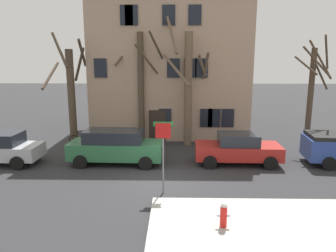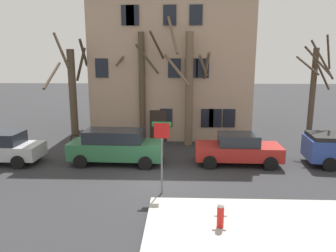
% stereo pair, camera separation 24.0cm
% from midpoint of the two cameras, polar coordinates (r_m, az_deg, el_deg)
% --- Properties ---
extents(ground_plane, '(120.00, 120.00, 0.00)m').
position_cam_midpoint_polar(ground_plane, '(14.44, -0.99, -9.77)').
color(ground_plane, '#2D2D30').
extents(building_main, '(11.15, 8.90, 11.97)m').
position_cam_midpoint_polar(building_main, '(24.63, 1.03, 13.59)').
color(building_main, tan).
rests_on(building_main, ground_plane).
extents(tree_bare_near, '(2.43, 2.62, 6.95)m').
position_cam_midpoint_polar(tree_bare_near, '(21.07, -16.51, 6.00)').
color(tree_bare_near, '#4C3D2D').
rests_on(tree_bare_near, ground_plane).
extents(tree_bare_mid, '(3.24, 3.21, 7.00)m').
position_cam_midpoint_polar(tree_bare_mid, '(20.41, -4.29, 7.49)').
color(tree_bare_mid, '#4C3D2D').
rests_on(tree_bare_mid, ground_plane).
extents(tree_bare_far, '(2.76, 2.73, 7.94)m').
position_cam_midpoint_polar(tree_bare_far, '(19.67, 4.14, 7.32)').
color(tree_bare_far, brown).
rests_on(tree_bare_far, ground_plane).
extents(tree_bare_end, '(2.10, 1.34, 6.71)m').
position_cam_midpoint_polar(tree_bare_end, '(20.98, 24.96, 5.47)').
color(tree_bare_end, '#4C3D2D').
rests_on(tree_bare_end, ground_plane).
extents(car_green_wagon, '(4.86, 2.11, 1.79)m').
position_cam_midpoint_polar(car_green_wagon, '(16.66, -8.94, -3.59)').
color(car_green_wagon, '#2D6B42').
rests_on(car_green_wagon, ground_plane).
extents(car_red_sedan, '(4.39, 2.11, 1.61)m').
position_cam_midpoint_polar(car_red_sedan, '(16.81, 12.83, -4.03)').
color(car_red_sedan, '#AD231E').
rests_on(car_red_sedan, ground_plane).
extents(fire_hydrant, '(0.42, 0.22, 0.81)m').
position_cam_midpoint_polar(fire_hydrant, '(10.49, 10.08, -15.41)').
color(fire_hydrant, red).
rests_on(fire_hydrant, sidewalk_slab).
extents(street_sign_pole, '(0.76, 0.07, 2.94)m').
position_cam_midpoint_polar(street_sign_pole, '(12.50, -0.60, -3.29)').
color(street_sign_pole, slate).
rests_on(street_sign_pole, ground_plane).
extents(bicycle_leaning, '(1.68, 0.60, 1.03)m').
position_cam_midpoint_polar(bicycle_leaning, '(20.52, -14.85, -2.54)').
color(bicycle_leaning, black).
rests_on(bicycle_leaning, ground_plane).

